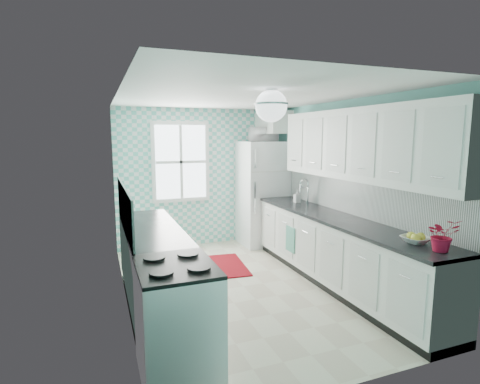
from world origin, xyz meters
name	(u,v)px	position (x,y,z in m)	size (l,w,h in m)	color
floor	(243,287)	(0.00, 0.00, -0.01)	(3.00, 4.40, 0.02)	beige
ceiling	(243,95)	(0.00, 0.00, 2.51)	(3.00, 4.40, 0.02)	white
wall_back	(199,178)	(0.00, 2.21, 1.25)	(3.00, 0.02, 2.50)	#6ABBB0
wall_front	(351,237)	(0.00, -2.21, 1.25)	(3.00, 0.02, 2.50)	#6ABBB0
wall_left	(122,202)	(-1.51, 0.00, 1.25)	(0.02, 4.40, 2.50)	#6ABBB0
wall_right	(341,189)	(1.51, 0.00, 1.25)	(0.02, 4.40, 2.50)	#6ABBB0
accent_wall	(200,178)	(0.00, 2.19, 1.25)	(3.00, 0.01, 2.50)	#5EC5B5
window	(181,162)	(-0.35, 2.16, 1.55)	(1.04, 0.05, 1.44)	white
backsplash_right	(357,197)	(1.49, -0.40, 1.20)	(0.02, 3.60, 0.51)	white
backsplash_left	(125,208)	(-1.49, -0.07, 1.20)	(0.02, 2.15, 0.51)	white
upper_cabinets_right	(360,145)	(1.33, -0.60, 1.90)	(0.33, 3.20, 0.90)	silver
upper_cabinet_fridge	(273,123)	(1.30, 1.83, 2.25)	(0.40, 0.74, 0.40)	silver
ceiling_light	(271,106)	(0.00, -0.80, 2.32)	(0.34, 0.34, 0.35)	silver
base_cabinets_right	(337,253)	(1.20, -0.40, 0.45)	(0.60, 3.60, 0.90)	white
countertop_right	(337,219)	(1.19, -0.40, 0.92)	(0.63, 3.60, 0.04)	black
base_cabinets_left	(152,267)	(-1.20, -0.07, 0.45)	(0.60, 2.15, 0.90)	white
countertop_left	(152,229)	(-1.19, -0.07, 0.92)	(0.63, 2.15, 0.04)	black
fridge	(263,193)	(1.11, 1.81, 0.96)	(0.83, 0.82, 1.91)	silver
stove	(177,318)	(-1.20, -1.54, 0.50)	(0.63, 0.79, 0.95)	silver
sink	(299,205)	(1.20, 0.63, 0.93)	(0.43, 0.36, 0.53)	silver
rug	(220,266)	(-0.04, 0.86, 0.01)	(0.74, 1.06, 0.02)	maroon
dish_towel	(290,239)	(0.89, 0.33, 0.48)	(0.02, 0.25, 0.38)	#66B9A3
fruit_bowl	(416,240)	(1.20, -1.69, 0.97)	(0.27, 0.27, 0.07)	white
potted_plant	(442,235)	(1.20, -1.99, 1.10)	(0.28, 0.24, 0.31)	#A81E19
soap_bottle	(297,196)	(1.25, 0.79, 1.04)	(0.09, 0.09, 0.20)	#ACBFC8
microwave	(263,134)	(1.11, 1.82, 2.04)	(0.47, 0.32, 0.26)	white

